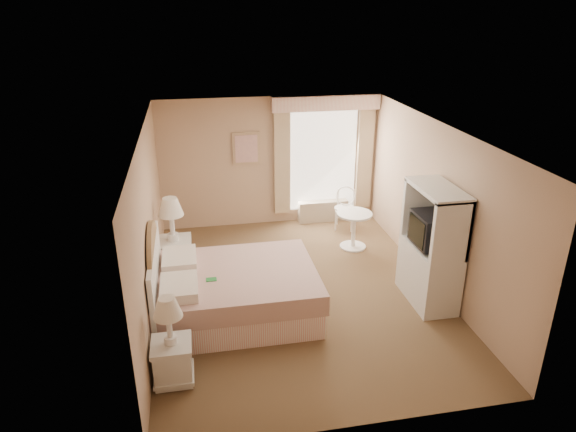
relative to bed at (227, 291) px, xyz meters
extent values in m
cube|color=brown|center=(1.11, 0.41, -0.38)|extent=(4.20, 5.50, 0.01)
cube|color=silver|center=(1.11, 0.41, 2.12)|extent=(4.20, 5.50, 0.01)
cube|color=#D1AB8B|center=(1.11, 3.16, 0.87)|extent=(4.20, 0.01, 2.50)
cube|color=#D1AB8B|center=(1.11, -2.34, 0.87)|extent=(4.20, 0.01, 2.50)
cube|color=#D1AB8B|center=(-0.99, 0.41, 0.87)|extent=(0.01, 5.50, 2.50)
cube|color=#D1AB8B|center=(3.21, 0.41, 0.87)|extent=(0.01, 5.50, 2.50)
cube|color=white|center=(2.16, 3.13, 0.87)|extent=(1.30, 0.02, 2.00)
cube|color=#C9B08D|center=(1.33, 3.08, 0.87)|extent=(0.30, 0.08, 2.05)
cube|color=#C9B08D|center=(2.99, 3.08, 0.87)|extent=(0.30, 0.08, 2.05)
cube|color=#E49C94|center=(2.16, 3.04, 1.99)|extent=(2.05, 0.20, 0.28)
cube|color=beige|center=(2.16, 3.04, -0.17)|extent=(1.00, 0.22, 0.42)
cube|color=tan|center=(0.66, 3.13, 1.17)|extent=(0.52, 0.03, 0.62)
cube|color=beige|center=(0.66, 3.11, 1.17)|extent=(0.42, 0.02, 0.52)
cube|color=#E49C94|center=(0.11, 0.00, -0.19)|extent=(2.19, 1.67, 0.38)
cube|color=#D2AC9D|center=(0.11, 0.00, 0.15)|extent=(2.25, 1.73, 0.29)
cube|color=white|center=(-0.62, -0.40, 0.35)|extent=(0.47, 0.65, 0.15)
cube|color=white|center=(-0.62, 0.40, 0.35)|extent=(0.47, 0.65, 0.15)
cube|color=#238335|center=(-0.21, -0.16, 0.30)|extent=(0.14, 0.10, 0.01)
cube|color=white|center=(-0.94, 0.00, 0.20)|extent=(0.06, 1.77, 1.15)
cylinder|color=#9A7752|center=(-0.94, 0.00, 0.30)|extent=(0.05, 1.57, 1.57)
cube|color=white|center=(-0.73, -1.27, -0.13)|extent=(0.42, 0.42, 0.46)
cube|color=white|center=(-0.73, -1.27, 0.13)|extent=(0.46, 0.46, 0.05)
cube|color=white|center=(-0.73, -1.27, -0.28)|extent=(0.46, 0.46, 0.05)
cylinder|color=white|center=(-0.73, -1.27, 0.20)|extent=(0.15, 0.15, 0.09)
cylinder|color=white|center=(-0.73, -1.27, 0.38)|extent=(0.06, 0.06, 0.36)
cone|color=white|center=(-0.73, -1.27, 0.63)|extent=(0.33, 0.33, 0.24)
cube|color=white|center=(-0.73, 1.28, -0.08)|extent=(0.50, 0.50, 0.54)
cube|color=white|center=(-0.73, 1.28, 0.22)|extent=(0.54, 0.54, 0.07)
cube|color=white|center=(-0.73, 1.28, -0.27)|extent=(0.54, 0.54, 0.05)
cylinder|color=white|center=(-0.73, 1.28, 0.31)|extent=(0.17, 0.17, 0.11)
cylinder|color=white|center=(-0.73, 1.28, 0.53)|extent=(0.08, 0.08, 0.44)
cone|color=white|center=(-0.73, 1.28, 0.82)|extent=(0.39, 0.39, 0.28)
cylinder|color=white|center=(2.39, 1.75, -0.36)|extent=(0.47, 0.47, 0.03)
cylinder|color=white|center=(2.39, 1.75, -0.04)|extent=(0.07, 0.07, 0.63)
cylinder|color=white|center=(2.39, 1.75, 0.27)|extent=(0.63, 0.63, 0.04)
cylinder|color=white|center=(2.28, 2.51, -0.17)|extent=(0.03, 0.03, 0.40)
cylinder|color=white|center=(2.56, 2.39, -0.17)|extent=(0.03, 0.03, 0.40)
cylinder|color=white|center=(2.39, 2.79, -0.17)|extent=(0.03, 0.03, 0.40)
cylinder|color=white|center=(2.67, 2.68, -0.17)|extent=(0.03, 0.03, 0.40)
cylinder|color=white|center=(2.48, 2.59, 0.04)|extent=(0.51, 0.51, 0.04)
torus|color=white|center=(2.52, 2.71, 0.25)|extent=(0.39, 0.23, 0.39)
cylinder|color=white|center=(2.39, 2.79, 0.21)|extent=(0.03, 0.03, 0.36)
cylinder|color=white|center=(2.67, 2.68, 0.21)|extent=(0.03, 0.03, 0.36)
cube|color=white|center=(2.92, -0.16, 0.06)|extent=(0.53, 1.06, 0.87)
cube|color=white|center=(2.92, -0.65, 0.93)|extent=(0.53, 0.08, 0.87)
cube|color=white|center=(2.92, 0.34, 0.93)|extent=(0.53, 0.08, 0.87)
cube|color=white|center=(2.92, -0.16, 1.37)|extent=(0.53, 1.06, 0.06)
cube|color=white|center=(3.17, -0.16, 0.93)|extent=(0.04, 1.06, 0.87)
cube|color=black|center=(2.90, -0.16, 0.77)|extent=(0.46, 0.58, 0.46)
cube|color=black|center=(2.67, -0.16, 0.77)|extent=(0.02, 0.48, 0.39)
camera|label=1|loc=(-0.32, -6.23, 3.72)|focal=32.00mm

